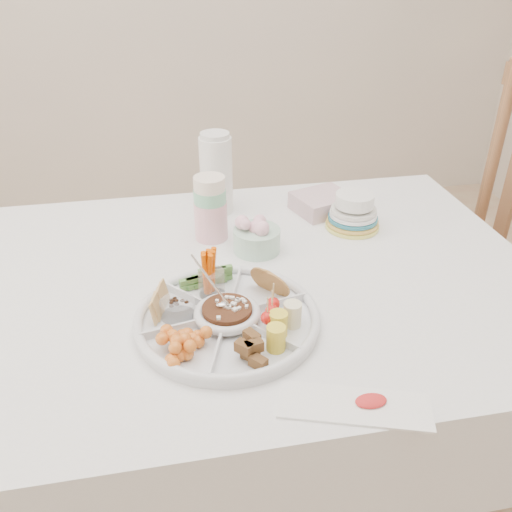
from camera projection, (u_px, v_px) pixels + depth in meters
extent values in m
plane|color=tan|center=(235.00, 482.00, 1.68)|extent=(4.00, 4.00, 0.00)
cube|color=white|center=(232.00, 393.00, 1.49)|extent=(1.52, 1.02, 0.76)
cube|color=brown|center=(483.00, 274.00, 1.64)|extent=(0.61, 0.61, 1.15)
cylinder|color=silver|center=(227.00, 316.00, 1.12)|extent=(0.45, 0.45, 0.04)
cylinder|color=#471A0E|center=(227.00, 313.00, 1.12)|extent=(0.12, 0.12, 0.04)
cylinder|color=beige|center=(210.00, 197.00, 1.40)|extent=(0.10, 0.10, 0.24)
cylinder|color=white|center=(216.00, 172.00, 1.54)|extent=(0.11, 0.11, 0.24)
cylinder|color=#9EBAAD|center=(257.00, 235.00, 1.38)|extent=(0.14, 0.14, 0.09)
cube|color=#CBA8B0|center=(322.00, 203.00, 1.59)|extent=(0.19, 0.18, 0.05)
cylinder|color=yellow|center=(353.00, 212.00, 1.49)|extent=(0.16, 0.16, 0.10)
cube|color=white|center=(354.00, 406.00, 0.94)|extent=(0.28, 0.17, 0.01)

